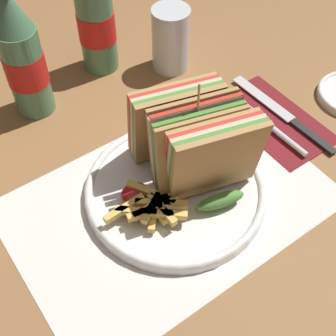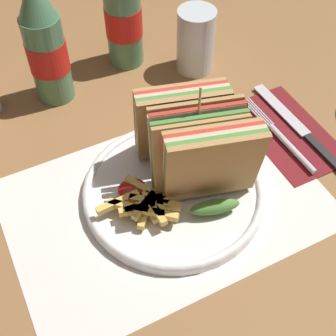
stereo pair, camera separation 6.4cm
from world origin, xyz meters
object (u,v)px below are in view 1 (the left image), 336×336
Objects in this scene: plate_main at (176,191)px; coke_bottle_near at (22,56)px; club_sandwich at (195,142)px; glass_near at (171,39)px; knife at (283,114)px; coke_bottle_far at (95,15)px; fork at (272,128)px.

coke_bottle_near is at bearing 106.12° from plate_main.
plate_main is 1.42× the size of club_sandwich.
plate_main is 2.24× the size of glass_near.
coke_bottle_far reaches higher than knife.
club_sandwich is 0.75× the size of coke_bottle_far.
plate_main is 0.29m from glass_near.
club_sandwich is 1.59× the size of glass_near.
glass_near is at bearing -36.28° from coke_bottle_far.
plate_main reaches higher than fork.
fork is at bearing -44.02° from coke_bottle_near.
club_sandwich is at bearing -176.31° from knife.
glass_near reaches higher than fork.
glass_near is (0.24, -0.04, -0.05)m from coke_bottle_near.
plate_main reaches higher than knife.
coke_bottle_far is at bearing 119.56° from knife.
plate_main is 0.24m from knife.
knife is at bearing 5.16° from club_sandwich.
club_sandwich reaches higher than plate_main.
coke_bottle_near is at bearing 170.59° from glass_near.
club_sandwich is at bearing -118.94° from glass_near.
club_sandwich is at bearing -95.07° from coke_bottle_far.
plate_main is 0.20m from fork.
coke_bottle_near is (-0.32, 0.25, 0.10)m from knife.
club_sandwich is at bearing 179.77° from fork.
knife is at bearing 6.52° from plate_main.
club_sandwich is 1.01× the size of fork.
fork is (0.16, 0.00, -0.07)m from club_sandwich.
coke_bottle_far reaches higher than plate_main.
fork is at bearing -161.03° from knife.
club_sandwich is at bearing -66.71° from coke_bottle_near.
coke_bottle_near reaches higher than club_sandwich.
coke_bottle_near is 0.25m from glass_near.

